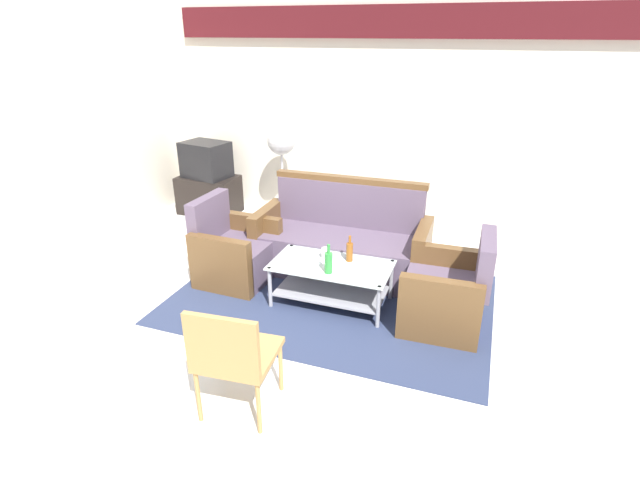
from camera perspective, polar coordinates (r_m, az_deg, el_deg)
ground_plane at (r=4.01m, az=-1.29°, el=-12.94°), size 14.00×14.00×0.00m
wall_back at (r=6.23m, az=9.07°, el=14.90°), size 6.52×0.19×2.80m
rug at (r=4.69m, az=1.33°, el=-6.91°), size 2.96×2.02×0.01m
couch at (r=5.10m, az=2.58°, el=-0.41°), size 1.81×0.76×0.96m
armchair_left at (r=5.02m, az=-10.01°, el=-1.51°), size 0.72×0.78×0.85m
armchair_right at (r=4.33m, az=14.73°, el=-6.24°), size 0.72×0.78×0.85m
coffee_table at (r=4.50m, az=1.37°, el=-4.45°), size 1.10×0.60×0.40m
bottle_green at (r=4.24m, az=1.01°, el=-2.63°), size 0.07×0.07×0.27m
bottle_brown at (r=4.47m, az=3.51°, el=-1.35°), size 0.06×0.06×0.25m
cup at (r=4.53m, az=0.67°, el=-1.56°), size 0.08×0.08×0.10m
tv_stand at (r=6.98m, az=-12.92°, el=5.23°), size 0.80×0.50×0.52m
television at (r=6.84m, az=-13.29°, el=9.21°), size 0.67×0.54×0.48m
pedestal_fan at (r=6.30m, az=-4.57°, el=10.92°), size 0.36×0.36×1.27m
wicker_chair at (r=3.21m, az=-10.30°, el=-12.99°), size 0.52×0.52×0.84m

